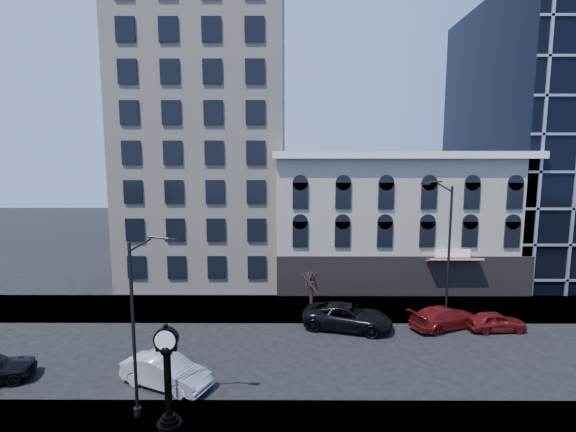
{
  "coord_description": "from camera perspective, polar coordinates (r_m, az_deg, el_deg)",
  "views": [
    {
      "loc": [
        2.12,
        -23.96,
        11.7
      ],
      "look_at": [
        2.0,
        4.0,
        8.0
      ],
      "focal_mm": 26.0,
      "sensor_mm": 36.0,
      "label": 1
    }
  ],
  "objects": [
    {
      "name": "ground",
      "position": [
        26.75,
        -4.56,
        -18.42
      ],
      "size": [
        160.0,
        160.0,
        0.0
      ],
      "primitive_type": "plane",
      "color": "black",
      "rests_on": "ground"
    },
    {
      "name": "sidewalk_far",
      "position": [
        34.08,
        -3.42,
        -12.44
      ],
      "size": [
        160.0,
        6.0,
        0.12
      ],
      "primitive_type": "cube",
      "color": "gray",
      "rests_on": "ground"
    },
    {
      "name": "cream_tower",
      "position": [
        44.29,
        -10.97,
        17.31
      ],
      "size": [
        15.9,
        15.4,
        42.5
      ],
      "color": "beige",
      "rests_on": "ground"
    },
    {
      "name": "victorian_row",
      "position": [
        41.46,
        14.03,
        -0.6
      ],
      "size": [
        22.6,
        11.19,
        12.5
      ],
      "color": "#A7A28A",
      "rests_on": "ground"
    },
    {
      "name": "glass_office",
      "position": [
        53.96,
        34.32,
        8.69
      ],
      "size": [
        20.0,
        20.15,
        28.0
      ],
      "color": "black",
      "rests_on": "ground"
    },
    {
      "name": "street_clock",
      "position": [
        19.93,
        -16.11,
        -20.96
      ],
      "size": [
        1.09,
        1.09,
        4.79
      ],
      "rotation": [
        0.0,
        0.0,
        0.02
      ],
      "color": "black",
      "rests_on": "sidewalk_near"
    },
    {
      "name": "street_lamp_near",
      "position": [
        19.47,
        -19.02,
        -8.17
      ],
      "size": [
        2.21,
        0.43,
        8.54
      ],
      "rotation": [
        0.0,
        0.0,
        -0.08
      ],
      "color": "black",
      "rests_on": "sidewalk_near"
    },
    {
      "name": "street_lamp_far",
      "position": [
        32.14,
        20.11,
        0.36
      ],
      "size": [
        2.68,
        0.41,
        10.36
      ],
      "rotation": [
        0.0,
        0.0,
        3.11
      ],
      "color": "black",
      "rests_on": "sidewalk_far"
    },
    {
      "name": "bare_tree_far",
      "position": [
        31.47,
        3.24,
        -8.02
      ],
      "size": [
        2.44,
        2.44,
        4.18
      ],
      "color": "black",
      "rests_on": "sidewalk_far"
    },
    {
      "name": "car_near_b",
      "position": [
        24.04,
        -16.31,
        -19.73
      ],
      "size": [
        5.18,
        3.54,
        1.62
      ],
      "primitive_type": "imported",
      "rotation": [
        0.0,
        0.0,
        1.16
      ],
      "color": "silver",
      "rests_on": "ground"
    },
    {
      "name": "car_far_a",
      "position": [
        30.34,
        8.14,
        -13.47
      ],
      "size": [
        6.74,
        4.43,
        1.72
      ],
      "primitive_type": "imported",
      "rotation": [
        0.0,
        0.0,
        1.3
      ],
      "color": "black",
      "rests_on": "ground"
    },
    {
      "name": "car_far_b",
      "position": [
        32.17,
        20.57,
        -12.84
      ],
      "size": [
        5.64,
        4.06,
        1.52
      ],
      "primitive_type": "imported",
      "rotation": [
        0.0,
        0.0,
        1.99
      ],
      "color": "maroon",
      "rests_on": "ground"
    },
    {
      "name": "car_far_c",
      "position": [
        33.05,
        26.53,
        -12.77
      ],
      "size": [
        4.07,
        1.88,
        1.35
      ],
      "primitive_type": "imported",
      "rotation": [
        0.0,
        0.0,
        1.64
      ],
      "color": "maroon",
      "rests_on": "ground"
    }
  ]
}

